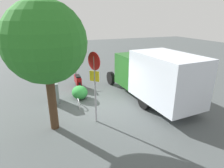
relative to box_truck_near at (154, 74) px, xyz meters
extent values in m
plane|color=#4A5051|center=(0.65, 3.07, -1.57)|extent=(60.00, 60.00, 0.00)
cylinder|color=black|center=(-0.51, -0.98, -1.12)|extent=(0.91, 0.31, 0.90)
cylinder|color=black|center=(-0.63, 0.91, -1.12)|extent=(0.91, 0.31, 0.90)
cylinder|color=black|center=(3.61, -0.72, -1.12)|extent=(0.91, 0.31, 0.90)
cylinder|color=black|center=(3.49, 1.17, -1.12)|extent=(0.91, 0.31, 0.90)
cube|color=silver|center=(-0.97, -0.06, 0.06)|extent=(3.76, 2.42, 2.37)
cube|color=#215F1F|center=(1.84, 0.12, -0.17)|extent=(1.93, 2.21, 1.90)
cube|color=black|center=(1.84, 0.12, 0.43)|extent=(1.94, 2.05, 0.60)
cylinder|color=black|center=(4.28, 3.46, -1.29)|extent=(0.56, 0.11, 0.56)
cylinder|color=black|center=(3.03, 3.49, -1.29)|extent=(0.56, 0.11, 0.56)
cube|color=maroon|center=(3.61, 3.47, -1.01)|extent=(1.11, 0.34, 0.48)
cube|color=black|center=(3.51, 3.48, -0.74)|extent=(0.65, 0.29, 0.12)
cylinder|color=slate|center=(4.23, 3.46, -0.74)|extent=(0.28, 0.08, 0.69)
cylinder|color=black|center=(4.23, 3.46, -0.39)|extent=(0.05, 0.55, 0.04)
cylinder|color=#9E9EA3|center=(-0.97, 3.59, -0.08)|extent=(0.08, 0.08, 2.98)
cylinder|color=red|center=(-0.97, 3.61, 1.22)|extent=(0.71, 0.32, 0.76)
cube|color=yellow|center=(-0.97, 3.61, 0.58)|extent=(0.33, 0.33, 0.44)
cylinder|color=#47301E|center=(-0.83, 5.39, -0.31)|extent=(0.34, 0.34, 2.52)
sphere|color=#297526|center=(-0.83, 5.39, 2.03)|extent=(3.08, 3.08, 3.08)
cube|color=slate|center=(1.87, 5.12, -1.00)|extent=(0.78, 0.50, 1.13)
torus|color=#B7B7BC|center=(0.85, 4.03, -1.57)|extent=(0.85, 0.10, 0.85)
ellipsoid|color=#2D8839|center=(1.83, 3.73, -1.20)|extent=(1.10, 0.90, 0.75)
camera|label=1|loc=(-8.20, 5.65, 2.90)|focal=30.07mm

